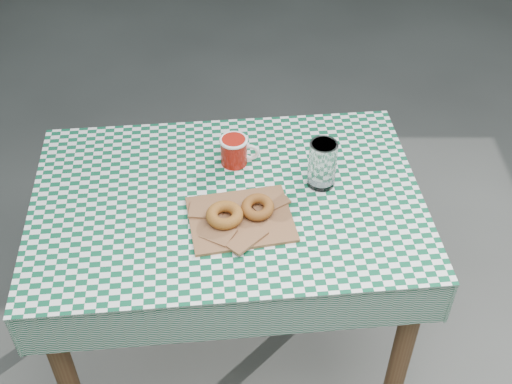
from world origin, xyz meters
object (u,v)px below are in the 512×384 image
at_px(table, 231,284).
at_px(paper_bag, 241,218).
at_px(drinking_glass, 322,164).
at_px(coffee_mug, 234,151).

height_order(table, paper_bag, paper_bag).
xyz_separation_m(table, drinking_glass, (0.27, 0.06, 0.45)).
height_order(table, coffee_mug, coffee_mug).
bearing_deg(drinking_glass, table, -167.01).
xyz_separation_m(paper_bag, coffee_mug, (-0.02, 0.25, 0.04)).
height_order(paper_bag, drinking_glass, drinking_glass).
relative_size(table, drinking_glass, 7.52).
relative_size(table, paper_bag, 3.91).
bearing_deg(coffee_mug, drinking_glass, -13.91).
height_order(paper_bag, coffee_mug, coffee_mug).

